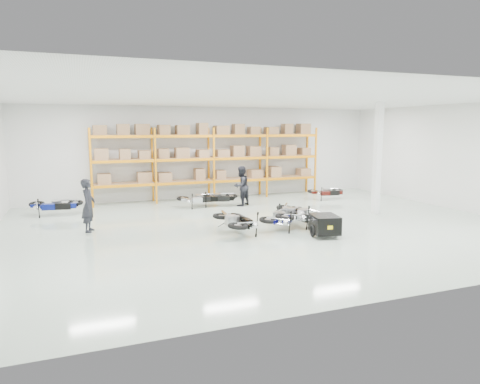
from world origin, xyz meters
name	(u,v)px	position (x,y,z in m)	size (l,w,h in m)	color
room	(265,163)	(0.00, 0.00, 2.25)	(18.00, 18.00, 18.00)	#A7BAA8
pallet_rack	(211,153)	(0.00, 6.45, 2.26)	(11.28, 0.98, 3.62)	orange
structural_column	(377,159)	(5.20, 0.50, 2.25)	(0.25, 0.25, 4.50)	white
moto_blue_centre	(282,214)	(0.38, -0.63, 0.54)	(0.78, 1.75, 1.07)	#080850
moto_silver_left	(292,210)	(0.93, -0.33, 0.60)	(0.87, 1.96, 1.20)	silver
moto_black_far_left	(236,217)	(-1.36, -0.79, 0.58)	(0.84, 1.89, 1.15)	black
moto_touring_right	(301,211)	(1.21, -0.46, 0.57)	(0.82, 1.85, 1.13)	black
trailer	(325,224)	(1.21, -2.06, 0.41)	(0.98, 1.72, 0.70)	black
moto_back_a	(55,202)	(-7.07, 4.73, 0.54)	(0.79, 1.77, 1.08)	navy
moto_back_b	(199,196)	(-1.20, 4.44, 0.49)	(0.72, 1.61, 0.98)	#A9ADB2
moto_back_c	(216,195)	(-0.39, 4.43, 0.50)	(0.73, 1.64, 1.01)	black
moto_back_d	(327,190)	(5.22, 4.22, 0.48)	(0.69, 1.56, 0.95)	#44110D
person_left	(88,205)	(-5.86, 1.37, 0.90)	(0.66, 0.43, 1.80)	black
person_back	(241,186)	(0.69, 4.15, 0.90)	(0.87, 0.68, 1.79)	black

